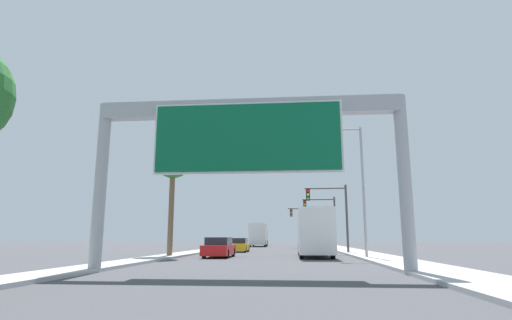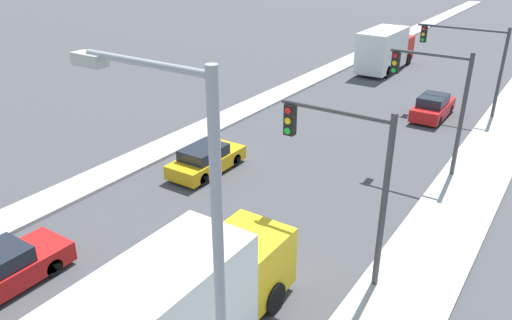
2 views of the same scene
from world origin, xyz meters
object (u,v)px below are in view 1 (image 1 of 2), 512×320
object	(u,v)px
car_near_right	(219,248)
street_lamp_right	(358,179)
palm_tree_background	(173,162)
car_near_left	(239,245)
traffic_light_far_intersection	(314,219)
sign_gantry	(247,139)
truck_box_secondary	(315,233)
traffic_light_mid_block	(324,214)
traffic_light_near_intersection	(333,207)
truck_box_primary	(259,235)
car_far_center	(305,243)

from	to	relation	value
car_near_right	street_lamp_right	size ratio (longest dim) A/B	0.51
car_near_right	palm_tree_background	xyz separation A→B (m)	(-3.61, -0.36, 6.40)
car_near_left	traffic_light_far_intersection	bearing A→B (deg)	62.61
traffic_light_far_intersection	street_lamp_right	xyz separation A→B (m)	(1.63, -28.31, 1.48)
car_near_left	traffic_light_far_intersection	size ratio (longest dim) A/B	0.74
sign_gantry	truck_box_secondary	world-z (taller)	sign_gantry
traffic_light_mid_block	palm_tree_background	world-z (taller)	palm_tree_background
traffic_light_near_intersection	traffic_light_mid_block	bearing A→B (deg)	90.01
truck_box_secondary	truck_box_primary	bearing A→B (deg)	101.55
car_far_center	street_lamp_right	distance (m)	26.93
traffic_light_mid_block	palm_tree_background	bearing A→B (deg)	-126.02
sign_gantry	palm_tree_background	distance (m)	14.63
car_near_left	traffic_light_near_intersection	world-z (taller)	traffic_light_near_intersection
sign_gantry	car_far_center	distance (m)	38.62
traffic_light_mid_block	car_far_center	bearing A→B (deg)	104.41
car_near_left	car_near_right	world-z (taller)	car_near_right
car_near_right	palm_tree_background	size ratio (longest dim) A/B	0.55
sign_gantry	car_near_left	xyz separation A→B (m)	(-3.50, 23.95, -4.93)
sign_gantry	traffic_light_near_intersection	distance (m)	20.93
truck_box_primary	traffic_light_far_intersection	distance (m)	11.82
car_near_right	traffic_light_near_intersection	xyz separation A→B (m)	(9.06, 7.06, 3.41)
traffic_light_near_intersection	palm_tree_background	distance (m)	14.99
truck_box_primary	street_lamp_right	xyz separation A→B (m)	(10.01, -36.37, 3.64)
truck_box_primary	traffic_light_mid_block	world-z (taller)	traffic_light_mid_block
palm_tree_background	truck_box_primary	bearing A→B (deg)	84.20
traffic_light_mid_block	car_near_right	bearing A→B (deg)	-117.98
car_far_center	truck_box_primary	world-z (taller)	truck_box_primary
car_near_left	traffic_light_near_intersection	xyz separation A→B (m)	(9.06, -3.82, 3.44)
sign_gantry	car_far_center	size ratio (longest dim) A/B	3.16
truck_box_primary	sign_gantry	bearing A→B (deg)	-85.85
truck_box_secondary	traffic_light_mid_block	world-z (taller)	traffic_light_mid_block
car_near_left	truck_box_primary	bearing A→B (deg)	90.00
traffic_light_far_intersection	truck_box_primary	bearing A→B (deg)	136.12
truck_box_secondary	palm_tree_background	bearing A→B (deg)	-173.46
traffic_light_mid_block	street_lamp_right	bearing A→B (deg)	-87.05
car_far_center	traffic_light_mid_block	bearing A→B (deg)	-75.59
traffic_light_near_intersection	truck_box_secondary	bearing A→B (deg)	-108.40
traffic_light_far_intersection	palm_tree_background	xyz separation A→B (m)	(-11.99, -27.42, 3.13)
truck_box_primary	palm_tree_background	size ratio (longest dim) A/B	0.92
palm_tree_background	street_lamp_right	xyz separation A→B (m)	(13.61, -0.89, -1.65)
traffic_light_near_intersection	street_lamp_right	bearing A→B (deg)	-83.53
car_near_left	car_near_right	bearing A→B (deg)	-90.00
palm_tree_background	car_near_right	bearing A→B (deg)	5.76
sign_gantry	car_far_center	xyz separation A→B (m)	(3.50, 38.15, -4.86)
car_near_right	traffic_light_near_intersection	world-z (taller)	traffic_light_near_intersection
car_far_center	palm_tree_background	size ratio (longest dim) A/B	0.49
truck_box_primary	traffic_light_far_intersection	size ratio (longest dim) A/B	1.40
traffic_light_mid_block	sign_gantry	bearing A→B (deg)	-100.47
traffic_light_near_intersection	street_lamp_right	xyz separation A→B (m)	(0.94, -8.31, 1.34)
car_near_right	truck_box_primary	bearing A→B (deg)	90.00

